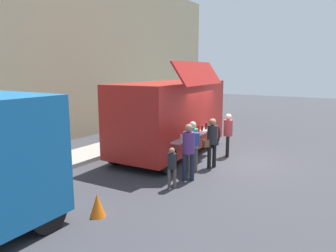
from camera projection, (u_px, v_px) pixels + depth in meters
name	position (u px, v px, depth m)	size (l,w,h in m)	color
ground_plane	(224.00, 160.00, 11.71)	(60.00, 60.00, 0.00)	#38383D
curb_strip	(42.00, 168.00, 10.50)	(28.00, 1.60, 0.15)	#9E998E
food_truck_main	(171.00, 116.00, 12.22)	(5.70, 3.11, 3.60)	#AF1F19
traffic_cone_orange	(97.00, 205.00, 7.17)	(0.36, 0.36, 0.55)	orange
trash_bin	(175.00, 123.00, 17.17)	(0.60, 0.60, 0.90)	#2D6038
customer_front_ordering	(212.00, 139.00, 10.61)	(0.55, 0.40, 1.71)	black
customer_mid_with_backpack	(193.00, 142.00, 10.06)	(0.53, 0.52, 1.70)	#504943
customer_rear_waiting	(189.00, 147.00, 9.36)	(0.35, 0.35, 1.74)	#1D2236
customer_extra_browsing	(228.00, 131.00, 12.00)	(0.34, 0.34, 1.67)	black
child_near_queue	(172.00, 164.00, 8.79)	(0.24, 0.24, 1.19)	#4F4541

